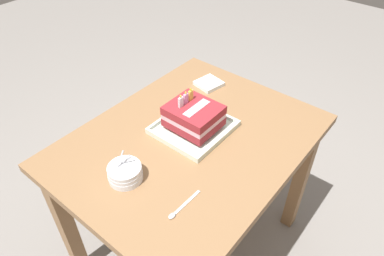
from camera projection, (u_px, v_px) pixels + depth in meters
ground_plane at (191, 243)px, 1.89m from camera, size 8.00×8.00×0.00m
dining_table at (190, 159)px, 1.47m from camera, size 1.03×0.80×0.76m
foil_tray at (194, 128)px, 1.43m from camera, size 0.29×0.27×0.02m
birthday_cake at (194, 116)px, 1.39m from camera, size 0.17×0.20×0.15m
bowl_stack at (125, 173)px, 1.22m from camera, size 0.12×0.12×0.11m
serving_spoon_near_tray at (179, 209)px, 1.13m from camera, size 0.15×0.02×0.01m
napkin_pile at (209, 84)px, 1.68m from camera, size 0.13×0.13×0.02m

